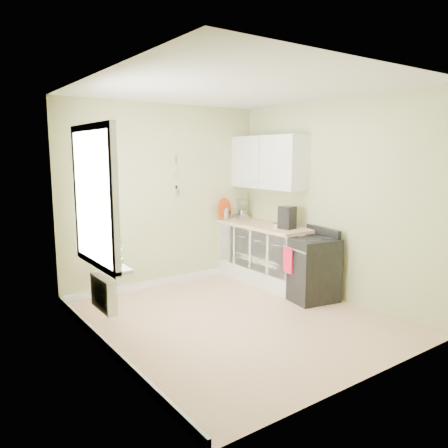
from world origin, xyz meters
TOP-DOWN VIEW (x-y plane):
  - floor at (0.00, 0.00)m, footprint 3.20×3.60m
  - ceiling at (0.00, 0.00)m, footprint 3.20×3.60m
  - wall_back at (0.00, 1.81)m, footprint 3.20×0.02m
  - wall_left at (-1.61, 0.00)m, footprint 0.02×3.60m
  - wall_right at (1.61, 0.00)m, footprint 0.02×3.60m
  - base_cabinets at (1.30, 1.00)m, footprint 0.60×1.60m
  - countertop at (1.29, 1.00)m, footprint 0.64×1.60m
  - upper_cabinets at (1.43, 1.10)m, footprint 0.35×1.40m
  - window at (-1.58, 0.30)m, footprint 0.06×1.14m
  - window_sill at (-1.51, 0.30)m, footprint 0.18×1.14m
  - radiator at (-1.54, 0.25)m, footprint 0.12×0.50m
  - wall_utensils at (0.20, 1.78)m, footprint 0.02×0.14m
  - stove at (1.28, 0.05)m, footprint 0.72×0.79m
  - stand_mixer at (1.38, 1.74)m, footprint 0.22×0.31m
  - kettle at (1.07, 1.72)m, footprint 0.20×0.12m
  - coffee_maker at (1.29, 0.52)m, footprint 0.22×0.23m
  - red_tray at (1.05, 1.72)m, footprint 0.36×0.18m
  - jar at (1.18, 0.63)m, footprint 0.07×0.07m
  - plant_a at (-1.50, -0.10)m, footprint 0.19×0.18m
  - plant_b at (-1.50, 0.27)m, footprint 0.16×0.18m
  - plant_c at (-1.50, 0.47)m, footprint 0.17×0.17m

SIDE VIEW (x-z plane):
  - floor at x=0.00m, z-range -0.02..0.00m
  - stove at x=1.28m, z-range -0.05..0.92m
  - base_cabinets at x=1.30m, z-range 0.00..0.87m
  - radiator at x=-1.54m, z-range 0.38..0.73m
  - window_sill at x=-1.51m, z-range 0.86..0.90m
  - countertop at x=1.29m, z-range 0.87..0.91m
  - jar at x=1.18m, z-range 0.91..0.99m
  - kettle at x=1.07m, z-range 0.91..1.11m
  - plant_b at x=-1.50m, z-range 0.90..1.17m
  - plant_c at x=-1.50m, z-range 0.90..1.18m
  - plant_a at x=-1.50m, z-range 0.90..1.20m
  - stand_mixer at x=1.38m, z-range 0.88..1.24m
  - coffee_maker at x=1.29m, z-range 0.90..1.23m
  - red_tray at x=1.05m, z-range 0.91..1.27m
  - wall_back at x=0.00m, z-range 0.00..2.70m
  - wall_left at x=-1.61m, z-range 0.00..2.70m
  - wall_right at x=1.61m, z-range 0.00..2.70m
  - window at x=-1.58m, z-range 0.83..2.27m
  - wall_utensils at x=0.20m, z-range 1.27..1.85m
  - upper_cabinets at x=1.43m, z-range 1.45..2.25m
  - ceiling at x=0.00m, z-range 2.70..2.72m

